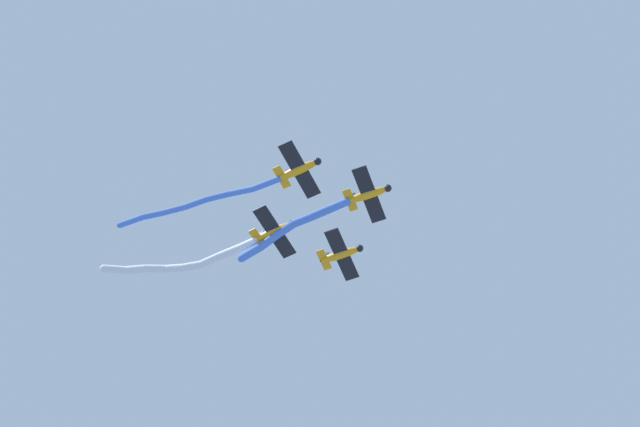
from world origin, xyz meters
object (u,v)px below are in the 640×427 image
at_px(airplane_left_wing, 342,254).
at_px(airplane_right_wing, 299,170).
at_px(airplane_lead, 369,194).
at_px(airplane_slot, 274,232).

height_order(airplane_left_wing, airplane_right_wing, airplane_right_wing).
xyz_separation_m(airplane_left_wing, airplane_right_wing, (3.45, -11.28, 0.70)).
bearing_deg(airplane_right_wing, airplane_lead, 47.20).
xyz_separation_m(airplane_lead, airplane_left_wing, (-7.36, 3.91, -0.40)).
bearing_deg(airplane_right_wing, airplane_slot, 137.16).
height_order(airplane_lead, airplane_slot, airplane_lead).
relative_size(airplane_left_wing, airplane_right_wing, 0.99).
relative_size(airplane_lead, airplane_right_wing, 0.99).
height_order(airplane_lead, airplane_left_wing, airplane_lead).
bearing_deg(airplane_slot, airplane_left_wing, 49.00).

